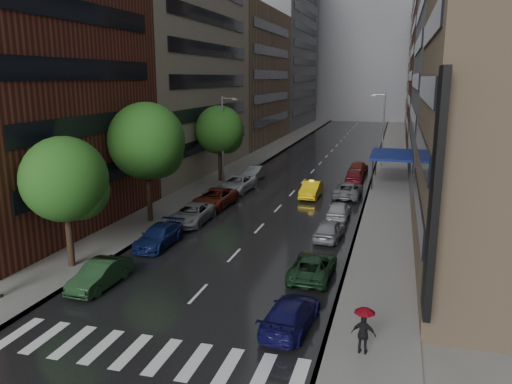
# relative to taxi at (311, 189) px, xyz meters

# --- Properties ---
(ground) EXTENTS (220.00, 220.00, 0.00)m
(ground) POSITION_rel_taxi_xyz_m (-2.07, -26.87, -0.75)
(ground) COLOR gray
(ground) RESTS_ON ground
(road) EXTENTS (14.00, 140.00, 0.01)m
(road) POSITION_rel_taxi_xyz_m (-2.07, 23.13, -0.75)
(road) COLOR black
(road) RESTS_ON ground
(sidewalk_left) EXTENTS (4.00, 140.00, 0.15)m
(sidewalk_left) POSITION_rel_taxi_xyz_m (-11.07, 23.13, -0.68)
(sidewalk_left) COLOR gray
(sidewalk_left) RESTS_ON ground
(sidewalk_right) EXTENTS (4.00, 140.00, 0.15)m
(sidewalk_right) POSITION_rel_taxi_xyz_m (6.93, 23.13, -0.68)
(sidewalk_right) COLOR gray
(sidewalk_right) RESTS_ON ground
(crosswalk) EXTENTS (13.15, 2.80, 0.01)m
(crosswalk) POSITION_rel_taxi_xyz_m (-1.87, -28.87, -0.74)
(crosswalk) COLOR silver
(crosswalk) RESTS_ON ground
(buildings_left) EXTENTS (8.00, 108.00, 38.00)m
(buildings_left) POSITION_rel_taxi_xyz_m (-17.07, 31.91, 15.23)
(buildings_left) COLOR maroon
(buildings_left) RESTS_ON ground
(buildings_right) EXTENTS (8.05, 109.10, 36.00)m
(buildings_right) POSITION_rel_taxi_xyz_m (12.93, 29.83, 14.28)
(buildings_right) COLOR #937A5B
(buildings_right) RESTS_ON ground
(building_far) EXTENTS (40.00, 14.00, 32.00)m
(building_far) POSITION_rel_taxi_xyz_m (-2.07, 91.13, 15.25)
(building_far) COLOR slate
(building_far) RESTS_ON ground
(tree_near) EXTENTS (4.92, 4.92, 7.84)m
(tree_near) POSITION_rel_taxi_xyz_m (-10.67, -21.52, 4.61)
(tree_near) COLOR #382619
(tree_near) RESTS_ON ground
(tree_mid) EXTENTS (5.82, 5.82, 9.28)m
(tree_mid) POSITION_rel_taxi_xyz_m (-10.67, -11.63, 5.60)
(tree_mid) COLOR #382619
(tree_mid) RESTS_ON ground
(tree_far) EXTENTS (5.12, 5.12, 8.17)m
(tree_far) POSITION_rel_taxi_xyz_m (-10.67, 4.40, 4.83)
(tree_far) COLOR #382619
(tree_far) RESTS_ON ground
(taxi) EXTENTS (1.70, 4.61, 1.51)m
(taxi) POSITION_rel_taxi_xyz_m (0.00, 0.00, 0.00)
(taxi) COLOR #E0B50B
(taxi) RESTS_ON ground
(parked_cars_left) EXTENTS (2.97, 34.85, 1.57)m
(parked_cars_left) POSITION_rel_taxi_xyz_m (-7.47, -7.42, -0.01)
(parked_cars_left) COLOR #17341A
(parked_cars_left) RESTS_ON ground
(parked_cars_right) EXTENTS (2.62, 42.92, 1.57)m
(parked_cars_right) POSITION_rel_taxi_xyz_m (3.33, -5.25, -0.03)
(parked_cars_right) COLOR #0F0E42
(parked_cars_right) RESTS_ON ground
(ped_red_umbrella) EXTENTS (1.01, 0.82, 2.01)m
(ped_red_umbrella) POSITION_rel_taxi_xyz_m (6.64, -26.63, 0.57)
(ped_red_umbrella) COLOR black
(ped_red_umbrella) RESTS_ON sidewalk_right
(street_lamp_left) EXTENTS (1.74, 0.22, 9.00)m
(street_lamp_left) POSITION_rel_taxi_xyz_m (-9.79, 3.13, 4.14)
(street_lamp_left) COLOR gray
(street_lamp_left) RESTS_ON sidewalk_left
(street_lamp_right) EXTENTS (1.74, 0.22, 9.00)m
(street_lamp_right) POSITION_rel_taxi_xyz_m (5.65, 18.13, 4.14)
(street_lamp_right) COLOR gray
(street_lamp_right) RESTS_ON sidewalk_right
(awning) EXTENTS (4.00, 8.00, 3.12)m
(awning) POSITION_rel_taxi_xyz_m (6.92, 8.13, 2.38)
(awning) COLOR navy
(awning) RESTS_ON sidewalk_right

